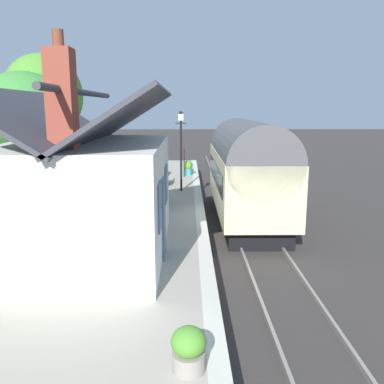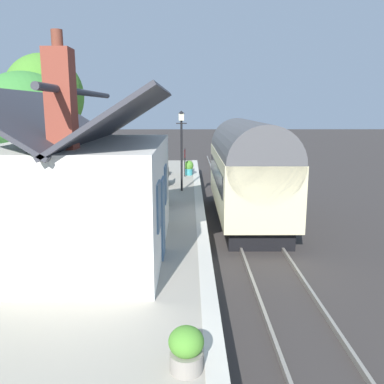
{
  "view_description": "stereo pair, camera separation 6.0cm",
  "coord_description": "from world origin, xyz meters",
  "px_view_note": "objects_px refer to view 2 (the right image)",
  "views": [
    {
      "loc": [
        -14.84,
        1.65,
        4.85
      ],
      "look_at": [
        -0.72,
        1.5,
        1.95
      ],
      "focal_mm": 38.51,
      "sensor_mm": 36.0,
      "label": 1
    },
    {
      "loc": [
        -14.84,
        1.59,
        4.85
      ],
      "look_at": [
        -0.72,
        1.5,
        1.95
      ],
      "focal_mm": 38.51,
      "sensor_mm": 36.0,
      "label": 2
    }
  ],
  "objects_px": {
    "station_building": "(87,194)",
    "bench_mid_platform": "(161,193)",
    "bench_platform_end": "(166,176)",
    "station_sign_board": "(185,155)",
    "planter_bench_right": "(131,185)",
    "planter_under_sign": "(189,167)",
    "planter_by_door": "(186,349)",
    "tree_distant": "(25,115)",
    "lamp_post_platform": "(181,136)",
    "tree_behind_building": "(45,96)",
    "planter_corner_building": "(146,171)",
    "train": "(248,171)",
    "planter_bench_left": "(166,170)",
    "planter_edge_far": "(111,184)",
    "planter_edge_near": "(151,166)"
  },
  "relations": [
    {
      "from": "tree_behind_building",
      "to": "bench_mid_platform",
      "type": "bearing_deg",
      "value": -138.67
    },
    {
      "from": "planter_edge_near",
      "to": "lamp_post_platform",
      "type": "xyz_separation_m",
      "value": [
        -6.71,
        -2.07,
        2.36
      ]
    },
    {
      "from": "train",
      "to": "lamp_post_platform",
      "type": "distance_m",
      "value": 3.71
    },
    {
      "from": "planter_by_door",
      "to": "lamp_post_platform",
      "type": "distance_m",
      "value": 13.93
    },
    {
      "from": "station_building",
      "to": "bench_mid_platform",
      "type": "distance_m",
      "value": 5.92
    },
    {
      "from": "bench_mid_platform",
      "to": "bench_platform_end",
      "type": "relative_size",
      "value": 1.0
    },
    {
      "from": "planter_corner_building",
      "to": "tree_distant",
      "type": "distance_m",
      "value": 6.95
    },
    {
      "from": "planter_bench_left",
      "to": "tree_behind_building",
      "type": "height_order",
      "value": "tree_behind_building"
    },
    {
      "from": "planter_bench_left",
      "to": "planter_bench_right",
      "type": "relative_size",
      "value": 1.26
    },
    {
      "from": "train",
      "to": "planter_bench_right",
      "type": "relative_size",
      "value": 11.22
    },
    {
      "from": "bench_platform_end",
      "to": "planter_corner_building",
      "type": "xyz_separation_m",
      "value": [
        2.48,
        1.27,
        -0.1
      ]
    },
    {
      "from": "planter_edge_near",
      "to": "lamp_post_platform",
      "type": "distance_m",
      "value": 7.41
    },
    {
      "from": "planter_bench_left",
      "to": "station_sign_board",
      "type": "distance_m",
      "value": 1.49
    },
    {
      "from": "planter_edge_far",
      "to": "tree_behind_building",
      "type": "relative_size",
      "value": 0.11
    },
    {
      "from": "bench_platform_end",
      "to": "lamp_post_platform",
      "type": "distance_m",
      "value": 2.72
    },
    {
      "from": "bench_platform_end",
      "to": "planter_by_door",
      "type": "relative_size",
      "value": 2.0
    },
    {
      "from": "bench_mid_platform",
      "to": "planter_under_sign",
      "type": "bearing_deg",
      "value": -8.58
    },
    {
      "from": "station_building",
      "to": "planter_by_door",
      "type": "height_order",
      "value": "station_building"
    },
    {
      "from": "bench_mid_platform",
      "to": "station_sign_board",
      "type": "bearing_deg",
      "value": -7.09
    },
    {
      "from": "planter_by_door",
      "to": "bench_platform_end",
      "type": "bearing_deg",
      "value": 4.38
    },
    {
      "from": "station_building",
      "to": "bench_mid_platform",
      "type": "bearing_deg",
      "value": -15.9
    },
    {
      "from": "lamp_post_platform",
      "to": "tree_behind_building",
      "type": "bearing_deg",
      "value": 55.99
    },
    {
      "from": "station_building",
      "to": "planter_edge_far",
      "type": "distance_m",
      "value": 7.8
    },
    {
      "from": "planter_corner_building",
      "to": "planter_under_sign",
      "type": "bearing_deg",
      "value": -73.17
    },
    {
      "from": "planter_edge_far",
      "to": "planter_bench_left",
      "type": "height_order",
      "value": "planter_edge_far"
    },
    {
      "from": "planter_edge_far",
      "to": "tree_behind_building",
      "type": "bearing_deg",
      "value": 38.19
    },
    {
      "from": "train",
      "to": "planter_under_sign",
      "type": "height_order",
      "value": "train"
    },
    {
      "from": "bench_platform_end",
      "to": "planter_under_sign",
      "type": "height_order",
      "value": "bench_platform_end"
    },
    {
      "from": "station_building",
      "to": "bench_platform_end",
      "type": "height_order",
      "value": "station_building"
    },
    {
      "from": "planter_by_door",
      "to": "tree_distant",
      "type": "height_order",
      "value": "tree_distant"
    },
    {
      "from": "station_sign_board",
      "to": "tree_distant",
      "type": "bearing_deg",
      "value": 105.04
    },
    {
      "from": "planter_bench_right",
      "to": "planter_under_sign",
      "type": "bearing_deg",
      "value": -29.65
    },
    {
      "from": "train",
      "to": "station_building",
      "type": "height_order",
      "value": "station_building"
    },
    {
      "from": "bench_platform_end",
      "to": "tree_behind_building",
      "type": "bearing_deg",
      "value": 61.02
    },
    {
      "from": "bench_platform_end",
      "to": "lamp_post_platform",
      "type": "relative_size",
      "value": 0.37
    },
    {
      "from": "station_sign_board",
      "to": "bench_platform_end",
      "type": "bearing_deg",
      "value": 162.09
    },
    {
      "from": "bench_platform_end",
      "to": "planter_edge_near",
      "type": "relative_size",
      "value": 1.33
    },
    {
      "from": "station_building",
      "to": "tree_behind_building",
      "type": "xyz_separation_m",
      "value": [
        13.9,
        5.73,
        2.93
      ]
    },
    {
      "from": "planter_corner_building",
      "to": "planter_by_door",
      "type": "relative_size",
      "value": 1.03
    },
    {
      "from": "planter_corner_building",
      "to": "tree_distant",
      "type": "height_order",
      "value": "tree_distant"
    },
    {
      "from": "planter_edge_far",
      "to": "tree_distant",
      "type": "bearing_deg",
      "value": 58.63
    },
    {
      "from": "station_building",
      "to": "planter_by_door",
      "type": "xyz_separation_m",
      "value": [
        -5.31,
        -2.7,
        -1.27
      ]
    },
    {
      "from": "station_building",
      "to": "planter_under_sign",
      "type": "height_order",
      "value": "station_building"
    },
    {
      "from": "station_building",
      "to": "train",
      "type": "bearing_deg",
      "value": -38.95
    },
    {
      "from": "planter_bench_right",
      "to": "tree_behind_building",
      "type": "bearing_deg",
      "value": 45.48
    },
    {
      "from": "planter_bench_left",
      "to": "station_sign_board",
      "type": "height_order",
      "value": "station_sign_board"
    },
    {
      "from": "planter_corner_building",
      "to": "tree_distant",
      "type": "relative_size",
      "value": 0.11
    },
    {
      "from": "train",
      "to": "station_building",
      "type": "bearing_deg",
      "value": 141.05
    },
    {
      "from": "planter_by_door",
      "to": "train",
      "type": "bearing_deg",
      "value": -12.15
    },
    {
      "from": "tree_behind_building",
      "to": "planter_edge_near",
      "type": "bearing_deg",
      "value": -78.39
    }
  ]
}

